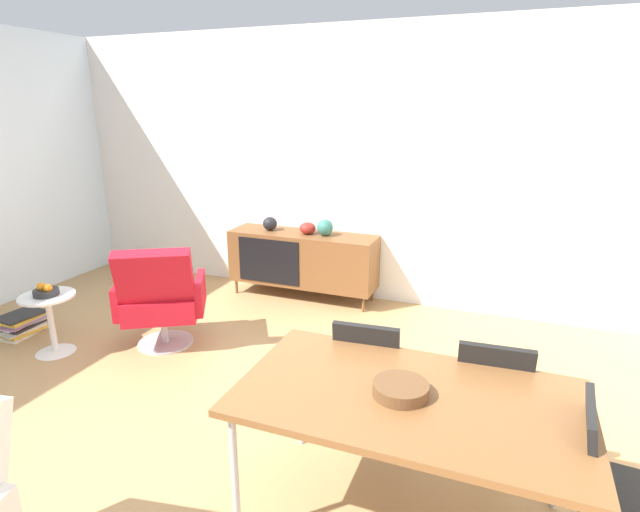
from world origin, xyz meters
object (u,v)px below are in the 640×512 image
object	(u,v)px
magazine_stack	(21,324)
side_table_round	(50,317)
dining_table	(409,402)
sideboard	(303,259)
vase_sculptural_dark	(308,228)
vase_ceramic_small	(270,224)
lounge_chair_red	(160,297)
wooden_bowl_on_table	(401,389)
vase_cobalt	(325,227)
dining_chair_back_left	(369,374)
dining_chair_far_end	(616,493)
fruit_bowl	(46,291)
dining_chair_back_right	(490,398)

from	to	relation	value
magazine_stack	side_table_round	bearing A→B (deg)	-14.68
dining_table	sideboard	bearing A→B (deg)	122.28
magazine_stack	vase_sculptural_dark	bearing A→B (deg)	40.50
vase_ceramic_small	dining_table	distance (m)	3.40
dining_table	lounge_chair_red	distance (m)	2.63
wooden_bowl_on_table	magazine_stack	bearing A→B (deg)	166.31
vase_ceramic_small	lounge_chair_red	world-z (taller)	lounge_chair_red
sideboard	vase_sculptural_dark	size ratio (longest dim) A/B	9.22
vase_cobalt	magazine_stack	bearing A→B (deg)	-141.97
magazine_stack	sideboard	bearing A→B (deg)	41.31
dining_table	dining_chair_back_left	distance (m)	0.70
dining_chair_far_end	fruit_bowl	world-z (taller)	dining_chair_far_end
lounge_chair_red	side_table_round	distance (m)	0.92
dining_chair_far_end	magazine_stack	size ratio (longest dim) A/B	2.12
dining_table	dining_chair_back_right	world-z (taller)	dining_chair_back_right
dining_chair_back_left	dining_chair_back_right	bearing A→B (deg)	-0.01
sideboard	vase_sculptural_dark	xyz separation A→B (m)	(0.06, 0.00, 0.34)
vase_cobalt	vase_ceramic_small	world-z (taller)	vase_cobalt
vase_cobalt	dining_table	bearing A→B (deg)	-61.81
vase_sculptural_dark	lounge_chair_red	world-z (taller)	lounge_chair_red
vase_cobalt	dining_chair_far_end	bearing A→B (deg)	-49.05
vase_sculptural_dark	dining_table	distance (m)	3.15
dining_chair_far_end	lounge_chair_red	distance (m)	3.44
dining_chair_back_right	magazine_stack	xyz separation A→B (m)	(-4.11, 0.33, -0.37)
magazine_stack	dining_chair_back_right	bearing A→B (deg)	-4.53
vase_cobalt	fruit_bowl	bearing A→B (deg)	-131.21
lounge_chair_red	vase_sculptural_dark	bearing A→B (deg)	65.09
vase_ceramic_small	dining_chair_far_end	size ratio (longest dim) A/B	0.18
dining_chair_back_left	magazine_stack	size ratio (longest dim) A/B	2.12
side_table_round	magazine_stack	bearing A→B (deg)	165.32
dining_chair_far_end	side_table_round	size ratio (longest dim) A/B	1.65
sideboard	lounge_chair_red	distance (m)	1.67
wooden_bowl_on_table	lounge_chair_red	world-z (taller)	lounge_chair_red
wooden_bowl_on_table	lounge_chair_red	size ratio (longest dim) A/B	0.27
vase_cobalt	magazine_stack	world-z (taller)	vase_cobalt
vase_cobalt	dining_chair_far_end	xyz separation A→B (m)	(2.33, -2.69, -0.34)
vase_cobalt	magazine_stack	distance (m)	3.02
dining_chair_far_end	side_table_round	xyz separation A→B (m)	(-4.05, 0.72, -0.15)
dining_chair_back_right	fruit_bowl	world-z (taller)	dining_chair_back_right
lounge_chair_red	dining_table	bearing A→B (deg)	-26.03
vase_sculptural_dark	vase_ceramic_small	size ratio (longest dim) A/B	1.12
lounge_chair_red	wooden_bowl_on_table	bearing A→B (deg)	-26.80
sideboard	dining_table	bearing A→B (deg)	-57.72
dining_chair_back_right	magazine_stack	bearing A→B (deg)	175.47
wooden_bowl_on_table	dining_chair_back_right	size ratio (longest dim) A/B	0.30
vase_ceramic_small	lounge_chair_red	bearing A→B (deg)	-100.03
dining_chair_far_end	dining_chair_back_left	bearing A→B (deg)	155.82
dining_chair_back_right	fruit_bowl	bearing A→B (deg)	177.26
dining_chair_back_right	side_table_round	size ratio (longest dim) A/B	1.65
wooden_bowl_on_table	side_table_round	world-z (taller)	wooden_bowl_on_table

